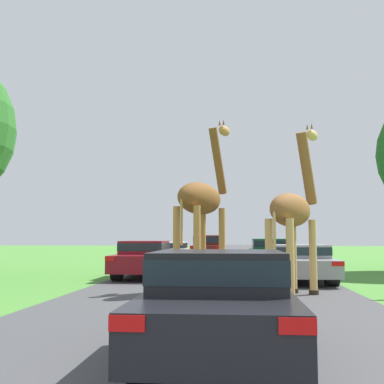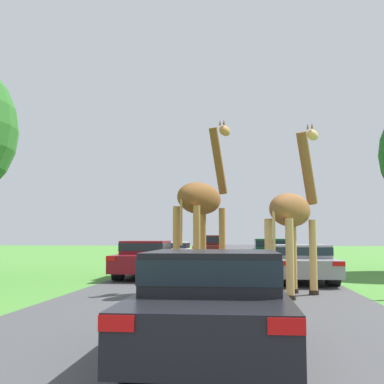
% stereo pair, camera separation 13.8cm
% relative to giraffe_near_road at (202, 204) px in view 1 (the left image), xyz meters
% --- Properties ---
extents(road, '(7.62, 120.00, 0.00)m').
position_rel_giraffe_near_road_xyz_m(road, '(0.32, 17.27, -2.38)').
color(road, '#424244').
rests_on(road, ground).
extents(giraffe_near_road, '(1.65, 2.62, 5.00)m').
position_rel_giraffe_near_road_xyz_m(giraffe_near_road, '(0.00, 0.00, 0.00)').
color(giraffe_near_road, '#B77F3D').
rests_on(giraffe_near_road, ground).
extents(giraffe_companion, '(1.82, 2.48, 4.67)m').
position_rel_giraffe_near_road_xyz_m(giraffe_companion, '(2.40, -0.56, -0.29)').
color(giraffe_companion, tan).
rests_on(giraffe_companion, ground).
extents(car_lead_maroon, '(1.78, 4.10, 1.31)m').
position_rel_giraffe_near_road_xyz_m(car_lead_maroon, '(0.68, -6.90, -1.69)').
color(car_lead_maroon, black).
rests_on(car_lead_maroon, ground).
extents(car_queue_right, '(1.76, 4.73, 1.58)m').
position_rel_giraffe_near_road_xyz_m(car_queue_right, '(-0.76, 16.45, -1.54)').
color(car_queue_right, '#561914').
rests_on(car_queue_right, ground).
extents(car_queue_left, '(1.87, 4.11, 1.25)m').
position_rel_giraffe_near_road_xyz_m(car_queue_left, '(-2.36, 10.50, -1.71)').
color(car_queue_left, silver).
rests_on(car_queue_left, ground).
extents(car_far_ahead, '(1.85, 4.82, 1.39)m').
position_rel_giraffe_near_road_xyz_m(car_far_ahead, '(2.63, 11.38, -1.64)').
color(car_far_ahead, '#144C28').
rests_on(car_far_ahead, ground).
extents(car_verge_right, '(1.74, 4.68, 1.34)m').
position_rel_giraffe_near_road_xyz_m(car_verge_right, '(-2.45, 4.63, -1.66)').
color(car_verge_right, maroon).
rests_on(car_verge_right, ground).
extents(car_rear_follower, '(1.97, 4.47, 1.23)m').
position_rel_giraffe_near_road_xyz_m(car_rear_follower, '(3.04, 3.33, -1.71)').
color(car_rear_follower, gray).
rests_on(car_rear_follower, ground).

